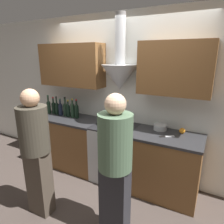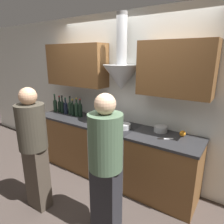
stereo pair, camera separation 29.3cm
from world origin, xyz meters
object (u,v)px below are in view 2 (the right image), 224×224
Objects in this scene: wine_bottle_7 at (80,109)px; stock_pot at (108,120)px; stove_range at (116,152)px; wine_bottle_6 at (77,108)px; person_foreground_right at (106,162)px; wine_bottle_3 at (66,107)px; wine_bottle_1 at (60,106)px; wine_bottle_4 at (70,107)px; person_foreground_left at (34,145)px; wine_bottle_0 at (55,105)px; wine_bottle_2 at (62,106)px; saucepan at (161,129)px; orange_fruit at (183,134)px; wine_bottle_5 at (73,109)px; mixing_bowl at (123,126)px.

wine_bottle_7 reaches higher than stock_pot.
stove_range is 1.05m from wine_bottle_6.
person_foreground_right reaches higher than wine_bottle_7.
wine_bottle_7 is 1.59m from person_foreground_right.
wine_bottle_3 reaches higher than stock_pot.
stove_range is 0.97m from wine_bottle_7.
wine_bottle_1 is at bearing 151.41° from person_foreground_right.
wine_bottle_4 is at bearing 176.28° from stock_pot.
wine_bottle_4 reaches higher than wine_bottle_3.
wine_bottle_0 is at bearing 129.23° from person_foreground_left.
wine_bottle_2 is at bearing 179.87° from wine_bottle_6.
saucepan is (1.80, 0.13, -0.08)m from wine_bottle_3.
wine_bottle_3 is at bearing 119.33° from person_foreground_left.
person_foreground_right is (-0.18, -1.09, -0.06)m from saucepan.
orange_fruit is (1.74, 0.13, -0.10)m from wine_bottle_7.
wine_bottle_6 is (0.28, 0.01, 0.02)m from wine_bottle_3.
wine_bottle_7 is 0.63m from stock_pot.
person_foreground_right reaches higher than stock_pot.
wine_bottle_5 is 1.38× the size of mixing_bowl.
wine_bottle_4 is (0.39, 0.02, 0.00)m from wine_bottle_0.
wine_bottle_0 is 0.21× the size of person_foreground_left.
saucepan is at bearing 3.07° from wine_bottle_1.
wine_bottle_2 reaches higher than stock_pot.
person_foreground_left is at bearing -68.02° from wine_bottle_5.
wine_bottle_0 is (-1.43, 0.04, 0.58)m from stove_range.
person_foreground_right is at bearing -30.73° from wine_bottle_3.
stove_range is at bearing -3.10° from wine_bottle_7.
mixing_bowl is 0.14× the size of person_foreground_left.
wine_bottle_1 is at bearing 172.99° from wine_bottle_3.
wine_bottle_6 is 1.52× the size of mixing_bowl.
person_foreground_left reaches higher than saucepan.
orange_fruit is 0.05× the size of person_foreground_right.
orange_fruit is at bearing 9.94° from stove_range.
wine_bottle_0 is 0.39m from wine_bottle_4.
wine_bottle_0 is at bearing 179.49° from wine_bottle_5.
person_foreground_right is (0.98, 0.18, 0.00)m from person_foreground_left.
wine_bottle_5 is 1.26× the size of stock_pot.
wine_bottle_5 is 1.25m from person_foreground_left.
wine_bottle_7 is at bearing -4.17° from wine_bottle_4.
wine_bottle_1 is 2.07m from person_foreground_right.
wine_bottle_0 is at bearing 179.06° from wine_bottle_3.
orange_fruit reaches higher than mixing_bowl.
wine_bottle_4 is 0.18m from wine_bottle_6.
wine_bottle_5 is at bearing -3.50° from wine_bottle_1.
mixing_bowl is (1.01, -0.07, -0.10)m from wine_bottle_6.
wine_bottle_7 is (0.46, -0.00, 0.01)m from wine_bottle_2.
person_foreground_right is (1.44, -0.96, -0.14)m from wine_bottle_5.
person_foreground_left is (0.94, -1.15, -0.15)m from wine_bottle_0.
stock_pot is (0.99, -0.03, -0.06)m from wine_bottle_3.
wine_bottle_2 is at bearing 122.59° from person_foreground_left.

